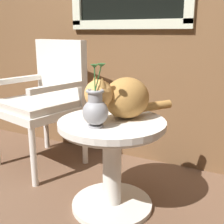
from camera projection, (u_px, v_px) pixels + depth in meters
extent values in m
plane|color=brown|center=(80.00, 204.00, 1.82)|extent=(6.00, 6.00, 0.00)
cube|color=beige|center=(128.00, 24.00, 2.23)|extent=(0.99, 0.03, 0.07)
cylinder|color=silver|center=(112.00, 204.00, 1.79)|extent=(0.49, 0.49, 0.03)
cylinder|color=silver|center=(112.00, 165.00, 1.72)|extent=(0.11, 0.11, 0.49)
cylinder|color=silver|center=(112.00, 123.00, 1.65)|extent=(0.62, 0.62, 0.03)
torus|color=silver|center=(112.00, 128.00, 1.66)|extent=(0.59, 0.59, 0.02)
cylinder|color=silver|center=(33.00, 158.00, 1.98)|extent=(0.04, 0.04, 0.42)
cylinder|color=silver|center=(46.00, 126.00, 2.65)|extent=(0.04, 0.04, 0.42)
cylinder|color=silver|center=(85.00, 138.00, 2.34)|extent=(0.04, 0.04, 0.42)
cube|color=silver|center=(39.00, 110.00, 2.25)|extent=(0.66, 0.64, 0.06)
cube|color=beige|center=(38.00, 103.00, 2.24)|extent=(0.61, 0.60, 0.05)
cube|color=silver|center=(61.00, 71.00, 2.35)|extent=(0.55, 0.19, 0.49)
cube|color=silver|center=(18.00, 80.00, 2.35)|extent=(0.16, 0.49, 0.04)
cube|color=silver|center=(58.00, 87.00, 2.04)|extent=(0.16, 0.49, 0.04)
ellipsoid|color=#AD7A3D|center=(127.00, 98.00, 1.67)|extent=(0.35, 0.36, 0.24)
sphere|color=#E2A356|center=(99.00, 94.00, 1.58)|extent=(0.16, 0.16, 0.16)
cone|color=#AD7A3D|center=(95.00, 80.00, 1.60)|extent=(0.05, 0.05, 0.05)
cone|color=#AD7A3D|center=(102.00, 82.00, 1.52)|extent=(0.05, 0.05, 0.05)
cylinder|color=#AD7A3D|center=(154.00, 106.00, 1.78)|extent=(0.18, 0.23, 0.05)
cylinder|color=#99999E|center=(96.00, 126.00, 1.54)|extent=(0.08, 0.08, 0.01)
ellipsoid|color=#99999E|center=(95.00, 112.00, 1.52)|extent=(0.14, 0.14, 0.14)
cylinder|color=#99999E|center=(95.00, 97.00, 1.49)|extent=(0.07, 0.07, 0.06)
torus|color=#99999E|center=(95.00, 91.00, 1.49)|extent=(0.10, 0.10, 0.02)
cylinder|color=#2D662D|center=(98.00, 79.00, 1.46)|extent=(0.05, 0.02, 0.14)
cone|color=#2D662D|center=(101.00, 65.00, 1.42)|extent=(0.04, 0.04, 0.02)
cylinder|color=#2D662D|center=(95.00, 79.00, 1.48)|extent=(0.02, 0.03, 0.13)
cone|color=#2D662D|center=(94.00, 66.00, 1.48)|extent=(0.04, 0.04, 0.02)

